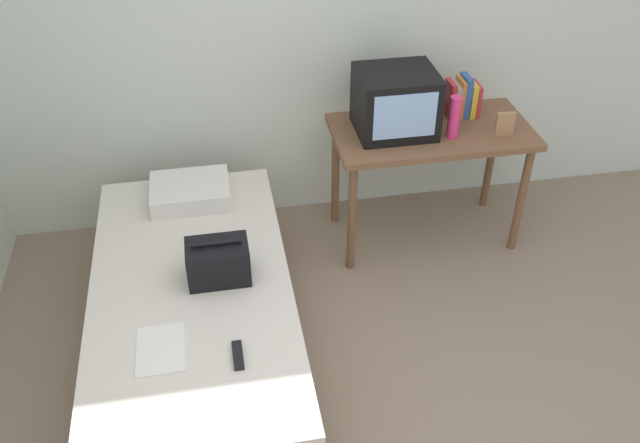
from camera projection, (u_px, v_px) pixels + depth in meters
The scene contains 11 objects.
wall_back at pixel (311, 16), 3.94m from camera, with size 5.20×0.10×2.60m, color silver.
bed at pixel (196, 321), 3.46m from camera, with size 1.00×2.00×0.49m.
desk at pixel (430, 144), 4.02m from camera, with size 1.16×0.60×0.77m.
tv at pixel (396, 102), 3.84m from camera, with size 0.44×0.39×0.36m.
water_bottle at pixel (454, 117), 3.81m from camera, with size 0.07×0.07×0.25m, color #E53372.
book_row at pixel (462, 98), 4.04m from camera, with size 0.18×0.15×0.25m.
picture_frame at pixel (505, 124), 3.86m from camera, with size 0.11×0.02×0.14m, color #9E754C.
pillow at pixel (190, 192), 3.85m from camera, with size 0.44×0.35×0.11m, color silver.
handbag at pixel (218, 262), 3.29m from camera, with size 0.30×0.20×0.23m.
magazine at pixel (161, 349), 2.97m from camera, with size 0.21×0.29×0.01m, color white.
remote_dark at pixel (238, 355), 2.93m from camera, with size 0.04×0.16×0.02m, color black.
Camera 1 is at (-0.64, -1.81, 2.73)m, focal length 38.30 mm.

